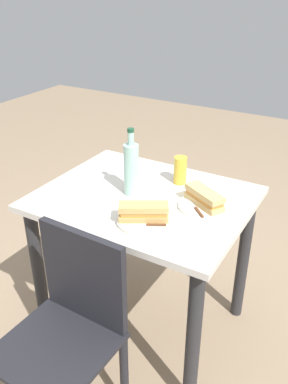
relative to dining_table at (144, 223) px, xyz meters
The scene contains 12 objects.
ground_plane 0.63m from the dining_table, ahead, with size 8.00×8.00×0.00m, color #8C755B.
dining_table is the anchor object (origin of this frame).
chair_far 0.59m from the dining_table, 90.29° to the left, with size 0.41×0.41×0.85m.
plate_near 0.32m from the dining_table, behind, with size 0.22×0.22×0.01m, color silver.
baguette_sandwich_near 0.34m from the dining_table, behind, with size 0.21×0.16×0.07m.
knife_near 0.31m from the dining_table, behind, with size 0.14×0.13×0.01m.
plate_far 0.27m from the dining_table, 119.69° to the left, with size 0.22×0.22×0.01m, color silver.
baguette_sandwich_far 0.30m from the dining_table, 119.69° to the left, with size 0.21×0.16×0.07m.
knife_far 0.32m from the dining_table, 122.12° to the left, with size 0.16×0.10×0.01m.
water_bottle 0.28m from the dining_table, ahead, with size 0.07×0.07×0.31m.
beer_glass 0.30m from the dining_table, 111.97° to the right, with size 0.06×0.06×0.13m, color gold.
paper_napkin 0.45m from the dining_table, 39.13° to the right, with size 0.14×0.14×0.00m, color white.
Camera 1 is at (-0.83, 1.42, 1.66)m, focal length 38.42 mm.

